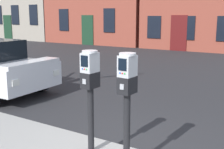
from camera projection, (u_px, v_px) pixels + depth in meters
The scene contains 2 objects.
parking_meter_near_kerb at pixel (90, 83), 4.10m from camera, with size 0.22×0.26×1.48m.
parking_meter_twin_adjacent at pixel (127, 89), 3.78m from camera, with size 0.22×0.26×1.48m.
Camera 1 is at (1.92, -3.44, 2.08)m, focal length 47.36 mm.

